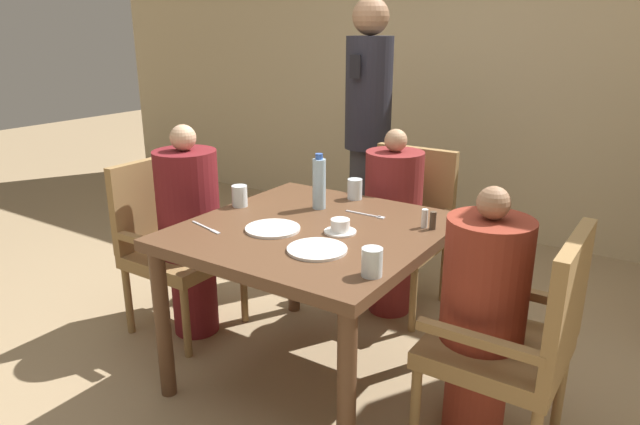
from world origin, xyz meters
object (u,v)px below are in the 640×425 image
Objects in this scene: diner_in_right_chair at (482,316)px; glass_tall_near at (355,189)px; plate_main_right at (317,249)px; diner_in_far_chair at (392,221)px; glass_tall_far at (372,262)px; water_bottle at (319,183)px; chair_far_side at (403,222)px; glass_tall_mid at (240,196)px; standing_host at (368,130)px; diner_in_left_chair at (190,230)px; chair_right_side at (519,336)px; teacup_with_saucer at (340,227)px; chair_left_side at (172,239)px; plate_main_left at (273,229)px.

glass_tall_near is at bearing 150.84° from diner_in_right_chair.
glass_tall_near is at bearing 108.56° from plate_main_right.
diner_in_far_chair is 1.23m from glass_tall_far.
water_bottle is at bearing -102.65° from diner_in_far_chair.
chair_far_side is 1.37m from glass_tall_far.
diner_in_far_chair reaches higher than glass_tall_mid.
diner_in_far_chair reaches higher than plate_main_right.
standing_host is 17.06× the size of glass_tall_mid.
diner_in_left_chair is 1.56m from diner_in_right_chair.
diner_in_far_chair is 1.01× the size of diner_in_right_chair.
chair_right_side is at bearing -12.76° from water_bottle.
chair_far_side is at bearing 98.49° from teacup_with_saucer.
chair_far_side is at bearing 129.71° from diner_in_right_chair.
glass_tall_near is 1.00× the size of glass_tall_mid.
chair_right_side is 8.91× the size of glass_tall_far.
plate_main_right is 2.31× the size of glass_tall_mid.
diner_in_left_chair is at bearing 0.00° from chair_left_side.
diner_in_left_chair is at bearing -146.88° from glass_tall_near.
water_bottle is at bearing 167.24° from chair_right_side.
chair_far_side is 0.86× the size of diner_in_far_chair.
water_bottle is (-0.13, -0.56, 0.33)m from diner_in_far_chair.
water_bottle is 0.25m from glass_tall_near.
chair_left_side is 3.42× the size of water_bottle.
glass_tall_near is at bearing 123.79° from glass_tall_far.
diner_in_right_chair is (1.70, 0.00, 0.04)m from chair_left_side.
diner_in_right_chair is (1.56, 0.00, -0.04)m from diner_in_left_chair.
diner_in_left_chair is (0.14, 0.00, 0.08)m from chair_left_side.
plate_main_left is at bearing -89.37° from water_bottle.
glass_tall_far is at bearing -56.21° from glass_tall_near.
teacup_with_saucer is at bearing -80.03° from diner_in_far_chair.
chair_far_side is (0.92, 0.94, 0.00)m from chair_left_side.
chair_left_side is 3.86× the size of plate_main_left.
glass_tall_far is (0.59, -0.55, -0.07)m from water_bottle.
chair_right_side is 3.42× the size of water_bottle.
diner_in_far_chair reaches higher than chair_far_side.
chair_far_side is at bearing 90.00° from diner_in_far_chair.
diner_in_left_chair reaches higher than water_bottle.
teacup_with_saucer is at bearing -4.68° from glass_tall_mid.
teacup_with_saucer is at bearing -81.51° from chair_far_side.
diner_in_far_chair is at bearing -90.00° from chair_far_side.
plate_main_left is at bearing -97.44° from diner_in_far_chair.
chair_right_side is 0.82m from plate_main_right.
chair_left_side reaches higher than glass_tall_mid.
standing_host is at bearing 140.65° from chair_far_side.
chair_left_side is at bearing -109.64° from standing_host.
chair_far_side and chair_right_side have the same top height.
water_bottle is 0.40m from glass_tall_mid.
glass_tall_far is at bearing -67.34° from diner_in_far_chair.
glass_tall_near is at bearing -64.98° from standing_host.
chair_left_side and chair_right_side have the same top height.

